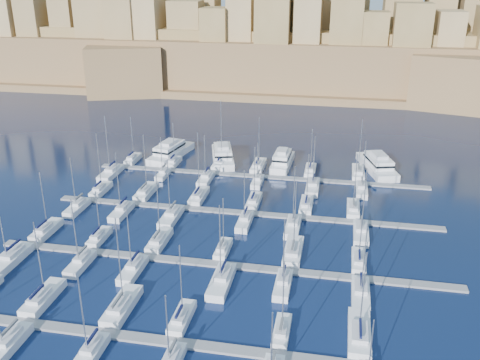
% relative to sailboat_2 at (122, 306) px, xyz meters
% --- Properties ---
extents(ground, '(600.00, 600.00, 0.00)m').
position_rel_sailboat_2_xyz_m(ground, '(11.76, 27.96, -0.77)').
color(ground, black).
rests_on(ground, ground).
extents(pontoon_near, '(84.00, 2.00, 0.40)m').
position_rel_sailboat_2_xyz_m(pontoon_near, '(11.76, -6.04, -0.57)').
color(pontoon_near, slate).
rests_on(pontoon_near, ground).
extents(pontoon_mid_near, '(84.00, 2.00, 0.40)m').
position_rel_sailboat_2_xyz_m(pontoon_mid_near, '(11.76, 15.96, -0.57)').
color(pontoon_mid_near, slate).
rests_on(pontoon_mid_near, ground).
extents(pontoon_mid_far, '(84.00, 2.00, 0.40)m').
position_rel_sailboat_2_xyz_m(pontoon_mid_far, '(11.76, 37.96, -0.57)').
color(pontoon_mid_far, slate).
rests_on(pontoon_mid_far, ground).
extents(pontoon_far, '(84.00, 2.00, 0.40)m').
position_rel_sailboat_2_xyz_m(pontoon_far, '(11.76, 59.96, -0.57)').
color(pontoon_far, slate).
rests_on(pontoon_far, ground).
extents(sailboat_1, '(2.95, 9.85, 14.10)m').
position_rel_sailboat_2_xyz_m(sailboat_1, '(-13.17, -0.24, -0.02)').
color(sailboat_1, white).
rests_on(sailboat_1, ground).
extents(sailboat_2, '(3.10, 10.33, 15.91)m').
position_rel_sailboat_2_xyz_m(sailboat_2, '(0.00, 0.00, 0.00)').
color(sailboat_2, white).
rests_on(sailboat_2, ground).
extents(sailboat_3, '(2.44, 8.12, 13.10)m').
position_rel_sailboat_2_xyz_m(sailboat_3, '(9.96, -1.08, -0.04)').
color(sailboat_3, white).
rests_on(sailboat_3, ground).
extents(sailboat_4, '(2.23, 7.45, 12.35)m').
position_rel_sailboat_2_xyz_m(sailboat_4, '(25.04, -1.42, -0.05)').
color(sailboat_4, white).
rests_on(sailboat_4, ground).
extents(sailboat_5, '(3.18, 10.59, 13.93)m').
position_rel_sailboat_2_xyz_m(sailboat_5, '(35.99, 0.13, -0.01)').
color(sailboat_5, white).
rests_on(sailboat_5, ground).
extents(sailboat_7, '(2.91, 9.71, 15.06)m').
position_rel_sailboat_2_xyz_m(sailboat_7, '(-12.16, -11.77, -0.01)').
color(sailboat_7, white).
rests_on(sailboat_7, ground).
extents(sailboat_8, '(2.50, 8.32, 13.24)m').
position_rel_sailboat_2_xyz_m(sailboat_8, '(-0.01, -11.09, -0.04)').
color(sailboat_8, white).
rests_on(sailboat_8, ground).
extents(sailboat_12, '(2.73, 9.11, 13.20)m').
position_rel_sailboat_2_xyz_m(sailboat_12, '(-24.88, 21.40, -0.03)').
color(sailboat_12, white).
rests_on(sailboat_12, ground).
extents(sailboat_13, '(2.28, 7.59, 10.51)m').
position_rel_sailboat_2_xyz_m(sailboat_13, '(-13.23, 20.66, -0.07)').
color(sailboat_13, white).
rests_on(sailboat_13, ground).
extents(sailboat_14, '(2.74, 9.14, 15.55)m').
position_rel_sailboat_2_xyz_m(sailboat_14, '(-1.29, 21.42, -0.01)').
color(sailboat_14, white).
rests_on(sailboat_14, ground).
extents(sailboat_15, '(2.23, 7.43, 11.14)m').
position_rel_sailboat_2_xyz_m(sailboat_15, '(11.45, 20.58, -0.06)').
color(sailboat_15, white).
rests_on(sailboat_15, ground).
extents(sailboat_16, '(3.12, 10.39, 14.58)m').
position_rel_sailboat_2_xyz_m(sailboat_16, '(24.37, 22.03, -0.01)').
color(sailboat_16, white).
rests_on(sailboat_16, ground).
extents(sailboat_17, '(2.46, 8.21, 13.46)m').
position_rel_sailboat_2_xyz_m(sailboat_17, '(36.18, 20.96, -0.04)').
color(sailboat_17, white).
rests_on(sailboat_17, ground).
extents(sailboat_18, '(3.29, 10.98, 15.09)m').
position_rel_sailboat_2_xyz_m(sailboat_18, '(-25.31, 9.60, 0.00)').
color(sailboat_18, white).
rests_on(sailboat_18, ground).
extents(sailboat_19, '(2.51, 8.36, 13.72)m').
position_rel_sailboat_2_xyz_m(sailboat_19, '(-12.29, 10.89, -0.03)').
color(sailboat_19, white).
rests_on(sailboat_19, ground).
extents(sailboat_20, '(2.66, 8.87, 13.59)m').
position_rel_sailboat_2_xyz_m(sailboat_20, '(-2.34, 10.64, -0.03)').
color(sailboat_20, white).
rests_on(sailboat_20, ground).
extents(sailboat_21, '(3.13, 10.43, 15.25)m').
position_rel_sailboat_2_xyz_m(sailboat_21, '(13.60, 9.87, -0.00)').
color(sailboat_21, white).
rests_on(sailboat_21, ground).
extents(sailboat_22, '(2.54, 8.48, 13.29)m').
position_rel_sailboat_2_xyz_m(sailboat_22, '(23.80, 10.83, -0.04)').
color(sailboat_22, white).
rests_on(sailboat_22, ground).
extents(sailboat_23, '(2.85, 9.52, 13.90)m').
position_rel_sailboat_2_xyz_m(sailboat_23, '(36.33, 10.32, -0.02)').
color(sailboat_23, white).
rests_on(sailboat_23, ground).
extents(sailboat_24, '(2.48, 8.28, 14.70)m').
position_rel_sailboat_2_xyz_m(sailboat_24, '(-23.11, 43.00, -0.02)').
color(sailboat_24, white).
rests_on(sailboat_24, ground).
extents(sailboat_25, '(2.93, 9.78, 14.69)m').
position_rel_sailboat_2_xyz_m(sailboat_25, '(-12.14, 43.73, -0.01)').
color(sailboat_25, white).
rests_on(sailboat_25, ground).
extents(sailboat_26, '(2.84, 9.46, 16.05)m').
position_rel_sailboat_2_xyz_m(sailboat_26, '(0.60, 43.57, -0.01)').
color(sailboat_26, white).
rests_on(sailboat_26, ground).
extents(sailboat_27, '(2.59, 8.62, 13.64)m').
position_rel_sailboat_2_xyz_m(sailboat_27, '(13.48, 43.16, -0.03)').
color(sailboat_27, white).
rests_on(sailboat_27, ground).
extents(sailboat_28, '(2.68, 8.93, 12.65)m').
position_rel_sailboat_2_xyz_m(sailboat_28, '(25.17, 43.31, -0.04)').
color(sailboat_28, white).
rests_on(sailboat_28, ground).
extents(sailboat_29, '(2.67, 8.89, 13.46)m').
position_rel_sailboat_2_xyz_m(sailboat_29, '(35.29, 43.29, -0.03)').
color(sailboat_29, white).
rests_on(sailboat_29, ground).
extents(sailboat_30, '(2.58, 8.60, 12.65)m').
position_rel_sailboat_2_xyz_m(sailboat_30, '(-23.91, 32.77, -0.04)').
color(sailboat_30, white).
rests_on(sailboat_30, ground).
extents(sailboat_31, '(2.66, 8.88, 14.49)m').
position_rel_sailboat_2_xyz_m(sailboat_31, '(-13.57, 32.63, -0.02)').
color(sailboat_31, white).
rests_on(sailboat_31, ground).
extents(sailboat_32, '(2.97, 9.89, 14.07)m').
position_rel_sailboat_2_xyz_m(sailboat_32, '(-2.31, 32.14, -0.02)').
color(sailboat_32, white).
rests_on(sailboat_32, ground).
extents(sailboat_33, '(2.55, 8.50, 12.53)m').
position_rel_sailboat_2_xyz_m(sailboat_33, '(13.29, 32.82, -0.04)').
color(sailboat_33, white).
rests_on(sailboat_33, ground).
extents(sailboat_34, '(2.83, 9.42, 14.17)m').
position_rel_sailboat_2_xyz_m(sailboat_34, '(23.31, 32.37, -0.02)').
color(sailboat_34, white).
rests_on(sailboat_34, ground).
extents(sailboat_35, '(2.92, 9.74, 14.86)m').
position_rel_sailboat_2_xyz_m(sailboat_35, '(36.76, 32.21, -0.01)').
color(sailboat_35, white).
rests_on(sailboat_35, ground).
extents(sailboat_36, '(2.37, 7.91, 12.70)m').
position_rel_sailboat_2_xyz_m(sailboat_36, '(-23.68, 64.81, -0.05)').
color(sailboat_36, white).
rests_on(sailboat_36, ground).
extents(sailboat_37, '(2.28, 7.60, 11.82)m').
position_rel_sailboat_2_xyz_m(sailboat_37, '(-11.93, 64.66, -0.06)').
color(sailboat_37, white).
rests_on(sailboat_37, ground).
extents(sailboat_38, '(3.19, 10.63, 18.01)m').
position_rel_sailboat_2_xyz_m(sailboat_38, '(0.72, 66.15, 0.02)').
color(sailboat_38, white).
rests_on(sailboat_38, ground).
extents(sailboat_39, '(3.00, 10.01, 14.25)m').
position_rel_sailboat_2_xyz_m(sailboat_39, '(10.83, 65.84, -0.02)').
color(sailboat_39, white).
rests_on(sailboat_39, ground).
extents(sailboat_40, '(2.60, 8.68, 11.94)m').
position_rel_sailboat_2_xyz_m(sailboat_40, '(24.54, 65.19, -0.05)').
color(sailboat_40, white).
rests_on(sailboat_40, ground).
extents(sailboat_41, '(3.04, 10.14, 14.87)m').
position_rel_sailboat_2_xyz_m(sailboat_41, '(36.64, 65.91, -0.01)').
color(sailboat_41, white).
rests_on(sailboat_41, ground).
extents(sailboat_42, '(3.13, 10.43, 16.17)m').
position_rel_sailboat_2_xyz_m(sailboat_42, '(-25.31, 53.87, 0.00)').
color(sailboat_42, white).
rests_on(sailboat_42, ground).
extents(sailboat_43, '(2.14, 7.14, 10.96)m').
position_rel_sailboat_2_xyz_m(sailboat_43, '(-11.92, 55.48, -0.07)').
color(sailboat_43, white).
rests_on(sailboat_43, ground).
extents(sailboat_44, '(2.67, 8.92, 12.48)m').
position_rel_sailboat_2_xyz_m(sailboat_44, '(-0.51, 54.62, -0.04)').
color(sailboat_44, white).
rests_on(sailboat_44, ground).
extents(sailboat_45, '(2.31, 7.68, 11.08)m').
position_rel_sailboat_2_xyz_m(sailboat_45, '(12.36, 55.22, -0.06)').
color(sailboat_45, white).
rests_on(sailboat_45, ground).
extents(sailboat_46, '(2.97, 9.91, 13.80)m').
position_rel_sailboat_2_xyz_m(sailboat_46, '(25.86, 54.13, -0.02)').
color(sailboat_46, white).
rests_on(sailboat_46, ground).
extents(sailboat_47, '(2.64, 8.81, 13.13)m').
position_rel_sailboat_2_xyz_m(sailboat_47, '(37.33, 54.67, -0.04)').
color(sailboat_47, white).
rests_on(sailboat_47, ground).
extents(motor_yacht_a, '(8.84, 19.17, 5.25)m').
position_rel_sailboat_2_xyz_m(motor_yacht_a, '(-14.69, 70.34, 0.96)').
color(motor_yacht_a, white).
rests_on(motor_yacht_a, ground).
extents(motor_yacht_b, '(9.96, 18.73, 5.25)m').
position_rel_sailboat_2_xyz_m(motor_yacht_b, '(0.28, 70.09, 0.96)').
color(motor_yacht_b, white).
rests_on(motor_yacht_b, ground).
extents(motor_yacht_c, '(5.15, 15.24, 5.25)m').
position_rel_sailboat_2_xyz_m(motor_yacht_c, '(16.83, 68.69, 0.96)').
color(motor_yacht_c, white).
rests_on(motor_yacht_c, ground).
extents(motor_yacht_d, '(10.54, 19.45, 5.25)m').
position_rel_sailboat_2_xyz_m(motor_yacht_d, '(41.58, 70.42, 0.96)').
color(motor_yacht_d, white).
rests_on(motor_yacht_d, ground).
extents(fortified_city, '(460.00, 108.95, 59.52)m').
position_rel_sailboat_2_xyz_m(fortified_city, '(11.58, 183.22, 13.97)').
color(fortified_city, brown).
rests_on(fortified_city, ground).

